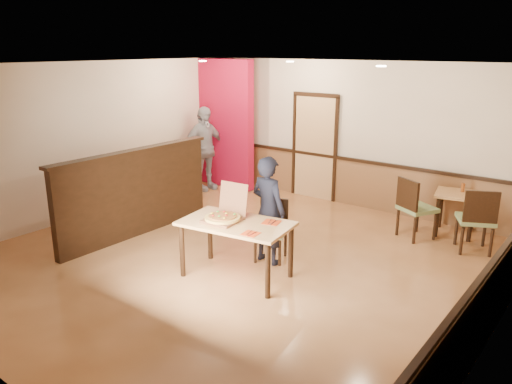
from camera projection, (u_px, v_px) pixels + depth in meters
floor at (237, 260)px, 7.40m from camera, size 7.00×7.00×0.00m
ceiling at (235, 65)px, 6.61m from camera, size 7.00×7.00×0.00m
wall_back at (352, 135)px, 9.66m from camera, size 7.00×0.00×7.00m
wall_left at (88, 140)px, 9.06m from camera, size 0.00×7.00×7.00m
wall_right at (506, 219)px, 4.95m from camera, size 0.00×7.00×7.00m
wainscot_back at (349, 182)px, 9.91m from camera, size 7.00×0.04×0.90m
chair_rail_back at (349, 159)px, 9.76m from camera, size 7.00×0.06×0.06m
wainscot_right at (490, 303)px, 5.24m from camera, size 0.04×7.00×0.90m
chair_rail_right at (494, 262)px, 5.12m from camera, size 0.06×7.00×0.06m
back_door at (315, 148)px, 10.20m from camera, size 0.90×0.06×2.10m
booth_partition at (136, 192)px, 8.22m from camera, size 0.20×3.10×1.44m
red_accent_panel at (223, 124)px, 10.99m from camera, size 1.60×0.20×2.78m
spot_a at (203, 61)px, 9.34m from camera, size 0.14×0.14×0.02m
spot_b at (290, 62)px, 8.99m from camera, size 0.14×0.14×0.02m
spot_c at (381, 66)px, 6.94m from camera, size 0.14×0.14×0.02m
main_table at (236, 230)px, 6.68m from camera, size 1.59×1.07×0.79m
diner_chair at (272, 227)px, 7.34m from camera, size 0.57×0.57×0.89m
side_chair_left at (414, 206)px, 8.08m from camera, size 0.68×0.68×1.02m
side_chair_right at (477, 218)px, 7.51m from camera, size 0.68×0.68×1.02m
side_table at (456, 203)px, 8.27m from camera, size 0.80×0.80×0.72m
diner at (268, 210)px, 7.13m from camera, size 0.61×0.43×1.58m
passerby at (204, 149)px, 10.79m from camera, size 0.64×1.13×1.82m
pizza_box at (225, 216)px, 6.71m from camera, size 0.49×0.57×0.47m
pizza at (223, 218)px, 6.68m from camera, size 0.60×0.60×0.03m
napkin_near at (251, 234)px, 6.24m from camera, size 0.22×0.22×0.01m
napkin_far at (272, 222)px, 6.64m from camera, size 0.27×0.27×0.01m
condiment at (463, 187)px, 8.27m from camera, size 0.06×0.06×0.15m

